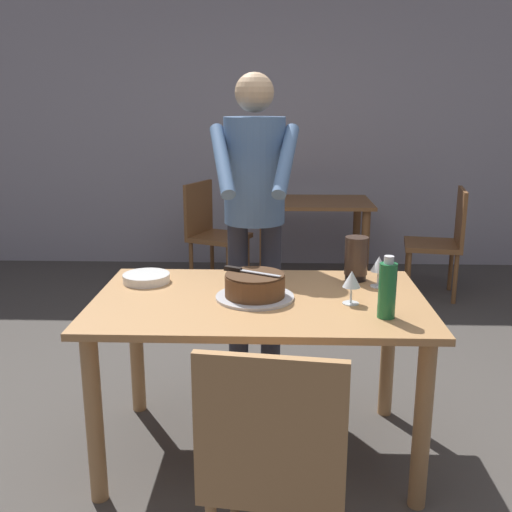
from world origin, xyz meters
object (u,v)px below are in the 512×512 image
object	(u,v)px
cake_on_platter	(255,287)
water_bottle	(387,289)
cake_knife	(240,270)
wine_glass_far	(352,280)
background_chair_0	(212,230)
background_chair_1	(442,238)
main_dining_table	(259,323)
hurricane_lamp	(356,258)
chair_near_side	(275,461)
person_cutting_cake	(254,199)
background_table	(313,219)
plate_stack	(146,278)
wine_glass_near	(379,265)

from	to	relation	value
cake_on_platter	water_bottle	distance (m)	0.57
cake_knife	wine_glass_far	size ratio (longest dim) A/B	1.73
background_chair_0	background_chair_1	world-z (taller)	same
cake_knife	water_bottle	xyz separation A→B (m)	(0.59, -0.25, -0.00)
cake_on_platter	wine_glass_far	xyz separation A→B (m)	(0.41, -0.06, 0.05)
main_dining_table	water_bottle	bearing A→B (deg)	-23.79
hurricane_lamp	water_bottle	bearing A→B (deg)	-83.76
water_bottle	chair_near_side	size ratio (longest dim) A/B	0.28
main_dining_table	person_cutting_cake	bearing A→B (deg)	93.96
hurricane_lamp	background_table	xyz separation A→B (m)	(-0.06, 2.40, -0.28)
cake_knife	chair_near_side	size ratio (longest dim) A/B	0.28
cake_on_platter	wine_glass_far	bearing A→B (deg)	-8.04
person_cutting_cake	background_chair_1	world-z (taller)	person_cutting_cake
cake_on_platter	cake_knife	world-z (taller)	cake_knife
background_chair_0	main_dining_table	bearing A→B (deg)	-79.35
main_dining_table	background_chair_0	xyz separation A→B (m)	(-0.49, 2.60, -0.14)
main_dining_table	background_table	xyz separation A→B (m)	(0.39, 2.68, -0.06)
cake_knife	background_chair_1	distance (m)	2.78
water_bottle	person_cutting_cake	size ratio (longest dim) A/B	0.15
main_dining_table	plate_stack	xyz separation A→B (m)	(-0.54, 0.21, 0.14)
cake_on_platter	background_chair_1	xyz separation A→B (m)	(1.45, 2.34, -0.31)
water_bottle	background_table	bearing A→B (deg)	92.18
cake_knife	chair_near_side	xyz separation A→B (m)	(0.15, -0.84, -0.37)
wine_glass_far	chair_near_side	world-z (taller)	chair_near_side
main_dining_table	cake_knife	distance (m)	0.25
water_bottle	hurricane_lamp	xyz separation A→B (m)	(-0.06, 0.50, -0.01)
chair_near_side	cake_knife	bearing A→B (deg)	100.37
cake_on_platter	background_table	size ratio (longest dim) A/B	0.34
plate_stack	hurricane_lamp	world-z (taller)	hurricane_lamp
cake_knife	background_table	bearing A→B (deg)	79.79
wine_glass_far	person_cutting_cake	xyz separation A→B (m)	(-0.43, 0.71, 0.22)
cake_knife	wine_glass_near	xyz separation A→B (m)	(0.62, 0.15, -0.01)
main_dining_table	chair_near_side	world-z (taller)	chair_near_side
main_dining_table	plate_stack	world-z (taller)	plate_stack
hurricane_lamp	background_chair_1	distance (m)	2.30
background_chair_0	cake_on_platter	bearing A→B (deg)	-79.80
wine_glass_far	chair_near_side	distance (m)	0.89
cake_knife	background_chair_0	bearing A→B (deg)	98.96
main_dining_table	plate_stack	size ratio (longest dim) A/B	6.52
person_cutting_cake	background_table	distance (m)	2.13
chair_near_side	background_chair_1	size ratio (longest dim) A/B	1.00
background_chair_0	background_chair_1	xyz separation A→B (m)	(1.92, -0.27, 0.00)
water_bottle	person_cutting_cake	xyz separation A→B (m)	(-0.55, 0.87, 0.21)
main_dining_table	plate_stack	bearing A→B (deg)	158.34
hurricane_lamp	main_dining_table	bearing A→B (deg)	-147.99
cake_on_platter	background_chair_1	bearing A→B (deg)	58.09
plate_stack	background_chair_0	xyz separation A→B (m)	(0.05, 2.39, -0.28)
plate_stack	background_chair_1	world-z (taller)	background_chair_1
person_cutting_cake	background_table	bearing A→B (deg)	77.78
background_table	wine_glass_near	bearing A→B (deg)	-86.66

